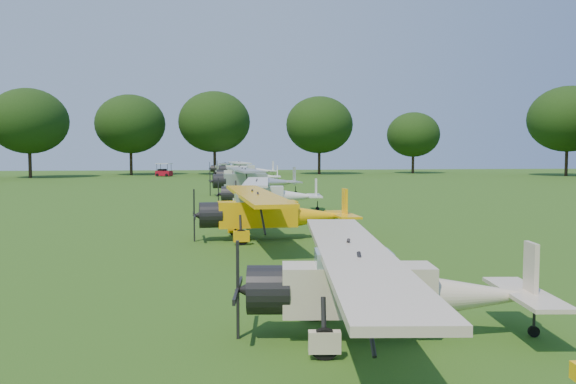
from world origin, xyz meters
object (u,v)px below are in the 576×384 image
at_px(aircraft_3, 266,192).
at_px(aircraft_4, 252,178).
at_px(aircraft_1, 381,281).
at_px(aircraft_2, 270,209).
at_px(aircraft_5, 245,174).
at_px(aircraft_6, 245,168).
at_px(aircraft_7, 229,167).
at_px(golf_cart, 164,172).

xyz_separation_m(aircraft_3, aircraft_4, (-0.08, 12.21, 0.22)).
height_order(aircraft_1, aircraft_4, aircraft_4).
bearing_deg(aircraft_2, aircraft_4, 84.44).
distance_m(aircraft_5, aircraft_6, 14.35).
xyz_separation_m(aircraft_7, golf_cart, (-9.39, -2.78, -0.55)).
relative_size(aircraft_1, aircraft_3, 0.94).
relative_size(aircraft_3, aircraft_5, 0.90).
bearing_deg(golf_cart, aircraft_4, -50.66).
height_order(aircraft_6, golf_cart, aircraft_6).
distance_m(aircraft_4, aircraft_5, 12.33).
xyz_separation_m(aircraft_1, aircraft_3, (-0.09, 22.78, 0.07)).
bearing_deg(aircraft_4, aircraft_1, -94.67).
relative_size(aircraft_2, aircraft_6, 0.83).
height_order(aircraft_1, aircraft_7, aircraft_7).
xyz_separation_m(aircraft_5, aircraft_6, (0.63, 14.34, 0.15)).
distance_m(aircraft_6, aircraft_7, 13.44).
bearing_deg(aircraft_4, aircraft_6, 83.45).
height_order(aircraft_2, aircraft_3, aircraft_2).
bearing_deg(aircraft_5, aircraft_4, -85.77).
bearing_deg(aircraft_4, aircraft_3, -94.59).
distance_m(aircraft_2, aircraft_7, 63.08).
bearing_deg(aircraft_4, golf_cart, 100.55).
bearing_deg(aircraft_2, golf_cart, 95.32).
height_order(aircraft_2, aircraft_6, aircraft_6).
height_order(aircraft_4, golf_cart, aircraft_4).
bearing_deg(aircraft_3, aircraft_5, 95.26).
distance_m(aircraft_3, golf_cart, 50.52).
bearing_deg(aircraft_2, aircraft_5, 84.91).
distance_m(aircraft_3, aircraft_4, 12.21).
xyz_separation_m(aircraft_5, aircraft_7, (-1.04, 27.67, -0.07)).
height_order(aircraft_6, aircraft_7, aircraft_6).
distance_m(aircraft_1, aircraft_6, 61.66).
bearing_deg(aircraft_5, aircraft_1, -85.19).
relative_size(aircraft_6, aircraft_7, 1.19).
bearing_deg(aircraft_4, aircraft_7, 86.38).
bearing_deg(aircraft_5, golf_cart, 117.49).
bearing_deg(aircraft_5, aircraft_7, 96.90).
bearing_deg(aircraft_5, aircraft_6, 92.21).
height_order(aircraft_2, aircraft_5, aircraft_5).
xyz_separation_m(aircraft_1, aircraft_6, (0.57, 61.66, 0.35)).
bearing_deg(aircraft_6, aircraft_1, -94.40).
xyz_separation_m(aircraft_4, aircraft_7, (-0.93, 40.00, -0.16)).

